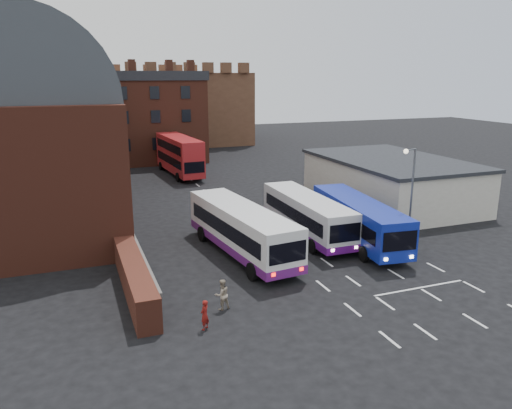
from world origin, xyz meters
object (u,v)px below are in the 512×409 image
object	(u,v)px
bus_white_inbound	(307,213)
pedestrian_beige	(222,295)
bus_blue	(358,218)
pedestrian_red	(205,315)
bus_white_outbound	(242,227)
bus_red_double	(179,155)
street_lamp	(410,189)

from	to	relation	value
bus_white_inbound	pedestrian_beige	world-z (taller)	bus_white_inbound
bus_blue	pedestrian_red	xyz separation A→B (m)	(-13.66, -8.38, -1.08)
bus_blue	pedestrian_red	world-z (taller)	bus_blue
bus_white_outbound	pedestrian_beige	distance (m)	8.24
bus_red_double	pedestrian_red	distance (m)	38.15
bus_red_double	street_lamp	size ratio (longest dim) A/B	1.64
bus_white_outbound	bus_red_double	size ratio (longest dim) A/B	1.05
bus_white_inbound	bus_red_double	bearing A→B (deg)	-81.28
bus_red_double	bus_white_inbound	bearing A→B (deg)	94.21
bus_white_outbound	pedestrian_red	xyz separation A→B (m)	(-5.02, -9.02, -1.19)
pedestrian_beige	bus_white_outbound	bearing A→B (deg)	-127.42
bus_white_inbound	bus_red_double	xyz separation A→B (m)	(-3.77, 26.44, 0.65)
bus_white_outbound	street_lamp	xyz separation A→B (m)	(11.01, -3.08, 2.36)
pedestrian_beige	bus_red_double	bearing A→B (deg)	-110.09
bus_red_double	pedestrian_beige	bearing A→B (deg)	77.04
bus_white_outbound	pedestrian_red	world-z (taller)	bus_white_outbound
bus_red_double	pedestrian_beige	xyz separation A→B (m)	(-5.70, -35.74, -1.63)
bus_blue	street_lamp	world-z (taller)	street_lamp
bus_white_outbound	street_lamp	size ratio (longest dim) A/B	1.72
street_lamp	pedestrian_beige	distance (m)	15.63
bus_white_inbound	pedestrian_red	distance (m)	15.50
bus_red_double	pedestrian_beige	world-z (taller)	bus_red_double
street_lamp	pedestrian_red	size ratio (longest dim) A/B	4.79
bus_white_inbound	bus_red_double	distance (m)	26.72
bus_blue	street_lamp	bearing A→B (deg)	140.48
street_lamp	pedestrian_red	bearing A→B (deg)	-159.68
bus_white_inbound	pedestrian_beige	bearing A→B (deg)	45.08
bus_blue	bus_red_double	size ratio (longest dim) A/B	0.99
bus_blue	bus_red_double	world-z (taller)	bus_red_double
pedestrian_beige	bus_blue	bearing A→B (deg)	-162.47
bus_white_outbound	street_lamp	bearing A→B (deg)	-22.13
bus_white_outbound	bus_blue	size ratio (longest dim) A/B	1.06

